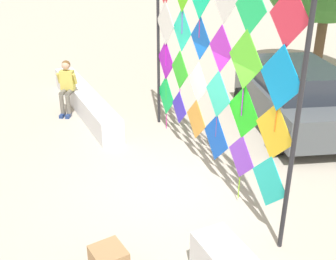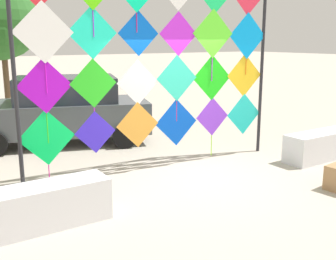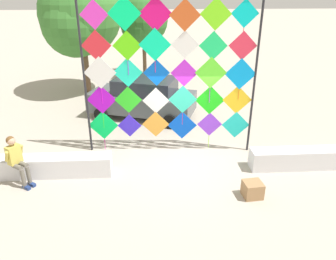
# 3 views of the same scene
# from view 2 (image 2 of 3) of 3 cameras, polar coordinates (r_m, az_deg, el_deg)

# --- Properties ---
(ground) EXTENTS (120.00, 120.00, 0.00)m
(ground) POSITION_cam_2_polar(r_m,az_deg,el_deg) (7.55, 4.11, -6.75)
(ground) COLOR #ADA393
(kite_display_rack) EXTENTS (5.23, 0.39, 4.87)m
(kite_display_rack) POSITION_cam_2_polar(r_m,az_deg,el_deg) (7.70, -1.53, 14.25)
(kite_display_rack) COLOR #232328
(kite_display_rack) RESTS_ON ground
(parked_car) EXTENTS (4.54, 3.06, 1.62)m
(parked_car) POSITION_cam_2_polar(r_m,az_deg,el_deg) (10.25, -14.62, 2.78)
(parked_car) COLOR #4C5156
(parked_car) RESTS_ON ground
(tree_far_right) EXTENTS (2.72, 2.72, 4.51)m
(tree_far_right) POSITION_cam_2_polar(r_m,az_deg,el_deg) (16.33, -22.49, 13.51)
(tree_far_right) COLOR brown
(tree_far_right) RESTS_ON ground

